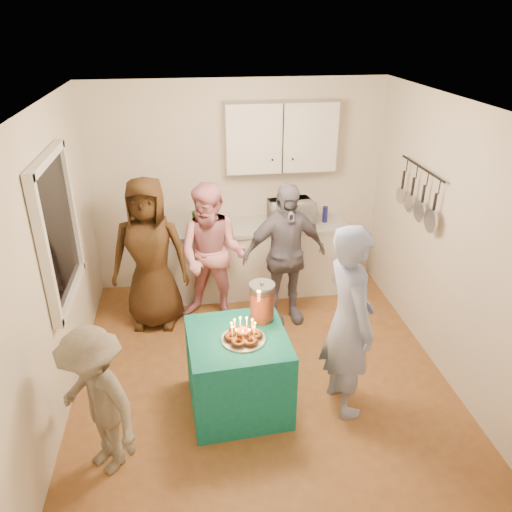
{
  "coord_description": "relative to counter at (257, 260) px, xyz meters",
  "views": [
    {
      "loc": [
        -0.6,
        -3.92,
        3.26
      ],
      "look_at": [
        0.0,
        0.35,
        1.15
      ],
      "focal_mm": 35.0,
      "sensor_mm": 36.0,
      "label": 1
    }
  ],
  "objects": [
    {
      "name": "floor",
      "position": [
        -0.2,
        -1.7,
        -0.43
      ],
      "size": [
        4.0,
        4.0,
        0.0
      ],
      "primitive_type": "plane",
      "color": "brown",
      "rests_on": "ground"
    },
    {
      "name": "ceiling",
      "position": [
        -0.2,
        -1.7,
        2.17
      ],
      "size": [
        4.0,
        4.0,
        0.0
      ],
      "primitive_type": "plane",
      "color": "white",
      "rests_on": "floor"
    },
    {
      "name": "back_wall",
      "position": [
        -0.2,
        0.3,
        0.87
      ],
      "size": [
        3.6,
        3.6,
        0.0
      ],
      "primitive_type": "plane",
      "color": "silver",
      "rests_on": "floor"
    },
    {
      "name": "left_wall",
      "position": [
        -2.0,
        -1.7,
        0.87
      ],
      "size": [
        4.0,
        4.0,
        0.0
      ],
      "primitive_type": "plane",
      "color": "silver",
      "rests_on": "floor"
    },
    {
      "name": "right_wall",
      "position": [
        1.6,
        -1.7,
        0.87
      ],
      "size": [
        4.0,
        4.0,
        0.0
      ],
      "primitive_type": "plane",
      "color": "silver",
      "rests_on": "floor"
    },
    {
      "name": "window_night",
      "position": [
        -1.97,
        -1.4,
        1.12
      ],
      "size": [
        0.04,
        1.0,
        1.2
      ],
      "primitive_type": "cube",
      "color": "black",
      "rests_on": "left_wall"
    },
    {
      "name": "counter",
      "position": [
        0.0,
        0.0,
        0.0
      ],
      "size": [
        2.2,
        0.58,
        0.86
      ],
      "primitive_type": "cube",
      "color": "white",
      "rests_on": "floor"
    },
    {
      "name": "countertop",
      "position": [
        0.0,
        -0.0,
        0.46
      ],
      "size": [
        2.24,
        0.62,
        0.05
      ],
      "primitive_type": "cube",
      "color": "beige",
      "rests_on": "counter"
    },
    {
      "name": "upper_cabinet",
      "position": [
        0.3,
        0.15,
        1.52
      ],
      "size": [
        1.3,
        0.3,
        0.8
      ],
      "primitive_type": "cube",
      "color": "white",
      "rests_on": "back_wall"
    },
    {
      "name": "pot_rack",
      "position": [
        1.52,
        -1.0,
        1.17
      ],
      "size": [
        0.12,
        1.0,
        0.6
      ],
      "primitive_type": "cube",
      "color": "black",
      "rests_on": "right_wall"
    },
    {
      "name": "microwave",
      "position": [
        0.43,
        0.0,
        0.62
      ],
      "size": [
        0.57,
        0.43,
        0.29
      ],
      "primitive_type": "imported",
      "rotation": [
        0.0,
        0.0,
        0.16
      ],
      "color": "white",
      "rests_on": "countertop"
    },
    {
      "name": "party_table",
      "position": [
        -0.46,
        -2.09,
        -0.05
      ],
      "size": [
        0.91,
        0.91,
        0.76
      ],
      "primitive_type": "cube",
      "rotation": [
        0.0,
        0.0,
        0.07
      ],
      "color": "#106F66",
      "rests_on": "floor"
    },
    {
      "name": "donut_cake",
      "position": [
        -0.42,
        -2.15,
        0.42
      ],
      "size": [
        0.38,
        0.38,
        0.18
      ],
      "primitive_type": null,
      "color": "#381C0C",
      "rests_on": "party_table"
    },
    {
      "name": "punch_jar",
      "position": [
        -0.22,
        -1.85,
        0.5
      ],
      "size": [
        0.22,
        0.22,
        0.34
      ],
      "primitive_type": "cylinder",
      "color": "red",
      "rests_on": "party_table"
    },
    {
      "name": "man_birthday",
      "position": [
        0.48,
        -2.2,
        0.46
      ],
      "size": [
        0.52,
        0.71,
        1.78
      ],
      "primitive_type": "imported",
      "rotation": [
        0.0,
        0.0,
        1.72
      ],
      "color": "#92A0D4",
      "rests_on": "floor"
    },
    {
      "name": "woman_back_left",
      "position": [
        -1.27,
        -0.58,
        0.44
      ],
      "size": [
        0.92,
        0.66,
        1.75
      ],
      "primitive_type": "imported",
      "rotation": [
        0.0,
        0.0,
        -0.13
      ],
      "color": "brown",
      "rests_on": "floor"
    },
    {
      "name": "woman_back_center",
      "position": [
        -0.58,
        -0.6,
        0.39
      ],
      "size": [
        0.97,
        0.86,
        1.65
      ],
      "primitive_type": "imported",
      "rotation": [
        0.0,
        0.0,
        -0.35
      ],
      "color": "pink",
      "rests_on": "floor"
    },
    {
      "name": "woman_back_right",
      "position": [
        0.21,
        -0.74,
        0.4
      ],
      "size": [
        1.03,
        0.58,
        1.66
      ],
      "primitive_type": "imported",
      "rotation": [
        0.0,
        0.0,
        0.19
      ],
      "color": "black",
      "rests_on": "floor"
    },
    {
      "name": "child_near_left",
      "position": [
        -1.58,
        -2.62,
        0.21
      ],
      "size": [
        0.92,
        0.93,
        1.29
      ],
      "primitive_type": "imported",
      "rotation": [
        0.0,
        0.0,
        -0.81
      ],
      "color": "#645C50",
      "rests_on": "floor"
    }
  ]
}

